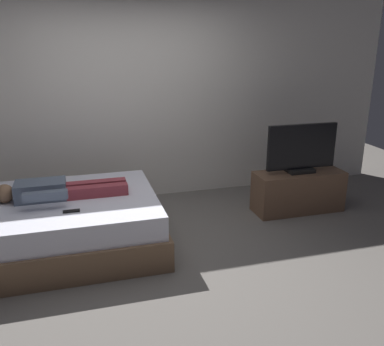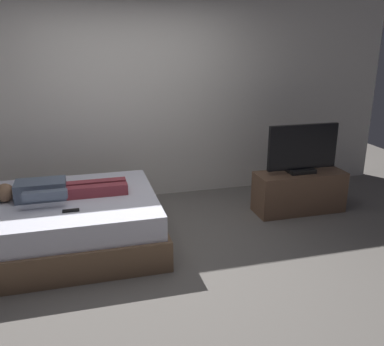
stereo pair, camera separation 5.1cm
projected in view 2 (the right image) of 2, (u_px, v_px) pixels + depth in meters
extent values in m
plane|color=slate|center=(159.00, 261.00, 4.05)|extent=(10.00, 10.00, 0.00)
cube|color=silver|center=(160.00, 91.00, 5.40)|extent=(6.40, 0.10, 2.80)
cube|color=brown|center=(56.00, 235.00, 4.25)|extent=(2.10, 1.53, 0.30)
cube|color=white|center=(53.00, 210.00, 4.17)|extent=(2.02, 1.45, 0.24)
cube|color=slate|center=(41.00, 190.00, 4.13)|extent=(0.48, 0.28, 0.18)
sphere|color=#936B4C|center=(5.00, 193.00, 4.05)|extent=(0.18, 0.18, 0.18)
cube|color=#993842|center=(98.00, 191.00, 4.20)|extent=(0.60, 0.11, 0.11)
cube|color=#993842|center=(97.00, 186.00, 4.35)|extent=(0.60, 0.11, 0.11)
cube|color=slate|center=(45.00, 195.00, 3.87)|extent=(0.40, 0.08, 0.08)
cube|color=black|center=(71.00, 211.00, 3.84)|extent=(0.15, 0.04, 0.02)
cube|color=brown|center=(299.00, 192.00, 5.15)|extent=(1.10, 0.40, 0.50)
cube|color=black|center=(301.00, 171.00, 5.07)|extent=(0.32, 0.20, 0.05)
cube|color=black|center=(303.00, 147.00, 4.98)|extent=(0.88, 0.05, 0.54)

